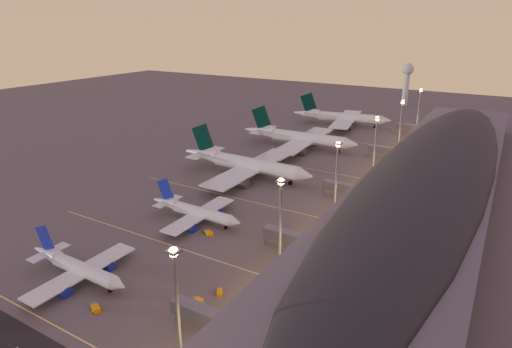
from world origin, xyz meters
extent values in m
plane|color=#484542|center=(0.00, 0.00, 0.00)|extent=(700.00, 700.00, 0.00)
cylinder|color=silver|center=(-3.60, -30.27, 3.23)|extent=(21.19, 3.69, 3.61)
cone|color=silver|center=(8.70, -30.32, 3.23)|extent=(3.43, 3.62, 3.61)
cone|color=silver|center=(-18.97, -30.21, 3.68)|extent=(9.58, 3.65, 3.61)
cube|color=silver|center=(-4.62, -30.27, 2.60)|extent=(6.28, 30.39, 0.40)
cylinder|color=#161E9A|center=(-3.91, -23.59, 1.38)|extent=(4.79, 2.72, 2.70)
cylinder|color=#161E9A|center=(-3.97, -36.95, 1.38)|extent=(4.79, 2.72, 2.70)
cube|color=#161E9A|center=(-18.49, -30.21, 8.35)|extent=(6.61, 0.57, 7.82)
cube|color=silver|center=(-17.81, -30.21, 4.22)|extent=(3.46, 10.95, 0.25)
cylinder|color=black|center=(5.30, -30.31, 0.71)|extent=(0.29, 0.29, 1.42)
cylinder|color=black|center=(5.30, -30.31, 0.50)|extent=(1.01, 0.64, 1.01)
cylinder|color=black|center=(-5.29, -27.74, 0.71)|extent=(0.29, 0.29, 1.42)
cylinder|color=black|center=(-5.29, -27.74, 0.50)|extent=(1.01, 0.64, 1.01)
cylinder|color=black|center=(-5.32, -32.79, 0.71)|extent=(0.29, 0.29, 1.42)
cylinder|color=black|center=(-5.32, -32.79, 0.50)|extent=(1.01, 0.64, 1.01)
cylinder|color=silver|center=(1.16, 12.02, 3.34)|extent=(21.93, 3.79, 3.73)
cone|color=silver|center=(13.89, 12.05, 3.34)|extent=(3.54, 3.74, 3.73)
cone|color=silver|center=(-14.76, 11.98, 3.81)|extent=(9.91, 3.76, 3.73)
cube|color=silver|center=(0.10, 12.02, 2.69)|extent=(6.44, 31.45, 0.41)
cylinder|color=#161E9A|center=(0.79, 18.94, 1.43)|extent=(4.96, 2.81, 2.80)
cylinder|color=#161E9A|center=(0.82, 5.11, 1.43)|extent=(4.96, 2.81, 2.80)
cube|color=#161E9A|center=(-14.26, 11.98, 8.64)|extent=(6.84, 0.58, 8.10)
cube|color=silver|center=(-13.55, 11.99, 4.37)|extent=(3.56, 11.32, 0.26)
cylinder|color=black|center=(10.36, 12.04, 0.74)|extent=(0.30, 0.30, 1.47)
cylinder|color=black|center=(10.36, 12.04, 0.52)|extent=(1.05, 0.66, 1.05)
cylinder|color=black|center=(-0.62, 14.63, 0.74)|extent=(0.30, 0.30, 1.47)
cylinder|color=black|center=(-0.62, 14.63, 0.52)|extent=(1.05, 0.66, 1.05)
cylinder|color=black|center=(-0.61, 9.40, 0.74)|extent=(0.30, 0.30, 1.47)
cylinder|color=black|center=(-0.61, 9.40, 0.52)|extent=(1.05, 0.66, 1.05)
cylinder|color=silver|center=(-5.86, 57.89, 5.34)|extent=(39.31, 6.42, 5.93)
cone|color=silver|center=(16.92, 57.61, 5.34)|extent=(6.40, 6.01, 5.93)
cone|color=silver|center=(-34.34, 58.24, 6.08)|extent=(17.79, 6.15, 5.93)
cube|color=silver|center=(-7.76, 57.92, 4.30)|extent=(12.10, 57.49, 0.65)
cylinder|color=#5B5E63|center=(-6.34, 70.52, 2.30)|extent=(8.91, 4.56, 4.45)
cylinder|color=#5B5E63|center=(-6.65, 45.28, 2.30)|extent=(8.91, 4.56, 4.45)
cube|color=black|center=(-33.45, 58.23, 13.74)|extent=(11.71, 1.03, 13.17)
cube|color=silver|center=(-32.19, 58.22, 6.97)|extent=(6.58, 20.72, 0.42)
cylinder|color=black|center=(10.61, 57.69, 1.19)|extent=(0.48, 0.48, 2.37)
cylinder|color=black|center=(10.61, 57.69, 0.83)|extent=(1.67, 1.06, 1.66)
cylinder|color=black|center=(-8.98, 62.08, 1.19)|extent=(0.48, 0.48, 2.37)
cylinder|color=black|center=(-8.98, 62.08, 0.83)|extent=(1.67, 1.06, 1.66)
cylinder|color=black|center=(-9.08, 53.78, 1.19)|extent=(0.48, 0.48, 2.37)
cylinder|color=black|center=(-9.08, 53.78, 0.83)|extent=(1.67, 1.06, 1.66)
cylinder|color=silver|center=(-5.10, 109.93, 5.33)|extent=(39.35, 7.51, 5.92)
cone|color=silver|center=(17.61, 110.86, 5.33)|extent=(6.55, 6.17, 5.92)
cone|color=silver|center=(-33.49, 108.77, 6.07)|extent=(17.90, 6.63, 5.92)
cube|color=silver|center=(-6.99, 109.85, 4.29)|extent=(13.69, 57.63, 0.65)
cylinder|color=#5B5E63|center=(-6.24, 122.48, 2.29)|extent=(9.01, 4.80, 4.44)
cylinder|color=#5B5E63|center=(-5.22, 97.33, 2.29)|extent=(9.01, 4.80, 4.44)
cube|color=black|center=(-32.60, 108.81, 13.71)|extent=(11.70, 1.36, 13.14)
cube|color=silver|center=(-31.34, 108.86, 6.95)|extent=(7.15, 20.84, 0.41)
cylinder|color=black|center=(11.33, 110.60, 1.18)|extent=(0.49, 0.49, 2.37)
cylinder|color=black|center=(11.33, 110.60, 0.83)|extent=(1.70, 1.10, 1.66)
cylinder|color=black|center=(-8.42, 113.94, 1.18)|extent=(0.49, 0.49, 2.37)
cylinder|color=black|center=(-8.42, 113.94, 0.83)|extent=(1.70, 1.10, 1.66)
cylinder|color=black|center=(-8.08, 105.66, 1.18)|extent=(0.49, 0.49, 2.37)
cylinder|color=black|center=(-8.08, 105.66, 0.83)|extent=(1.70, 1.10, 1.66)
cylinder|color=silver|center=(-3.91, 170.30, 5.19)|extent=(38.58, 11.88, 5.77)
cone|color=silver|center=(17.94, 173.89, 5.19)|extent=(7.01, 6.69, 5.77)
cone|color=silver|center=(-31.23, 165.81, 5.91)|extent=(17.94, 8.49, 5.77)
cube|color=silver|center=(-5.74, 170.00, 4.18)|extent=(19.98, 56.82, 0.63)
cylinder|color=#5B5E63|center=(-6.51, 182.30, 2.24)|extent=(9.20, 5.67, 4.33)
cylinder|color=#5B5E63|center=(-2.53, 158.09, 2.24)|extent=(9.20, 5.67, 4.33)
cube|color=black|center=(-30.38, 165.94, 13.36)|extent=(11.37, 2.70, 12.80)
cube|color=silver|center=(-29.17, 166.14, 6.78)|extent=(9.33, 20.81, 0.40)
cylinder|color=black|center=(11.90, 172.90, 1.15)|extent=(0.53, 0.53, 2.31)
cylinder|color=black|center=(11.90, 172.90, 0.81)|extent=(1.76, 1.26, 1.62)
cylinder|color=black|center=(-7.60, 173.78, 1.15)|extent=(0.53, 0.53, 2.31)
cylinder|color=black|center=(-7.60, 173.78, 0.81)|extent=(1.76, 1.26, 1.62)
cylinder|color=black|center=(-6.29, 165.81, 1.15)|extent=(0.53, 0.53, 2.31)
cylinder|color=black|center=(-6.29, 165.81, 0.81)|extent=(1.76, 1.26, 1.62)
cube|color=#4E4E53|center=(62.00, 72.50, 6.00)|extent=(40.00, 255.00, 12.00)
ellipsoid|color=black|center=(62.00, 72.50, 12.00)|extent=(39.00, 253.00, 10.92)
cube|color=#FFB859|center=(41.80, 72.50, 5.00)|extent=(0.40, 244.80, 8.00)
cube|color=#5B5E63|center=(34.00, -30.00, 4.50)|extent=(16.00, 3.20, 3.00)
cylinder|color=slate|center=(26.00, -30.00, 2.20)|extent=(0.70, 0.70, 4.40)
cube|color=#5B5E63|center=(34.00, 10.00, 4.50)|extent=(16.00, 3.20, 3.00)
cylinder|color=slate|center=(26.00, 10.00, 2.20)|extent=(0.70, 0.70, 4.40)
cube|color=#5B5E63|center=(34.00, 55.00, 4.50)|extent=(16.00, 3.20, 3.00)
cylinder|color=slate|center=(26.00, 55.00, 2.20)|extent=(0.70, 0.70, 4.40)
cube|color=#5B5E63|center=(34.00, 112.00, 4.50)|extent=(16.00, 3.20, 3.00)
cylinder|color=slate|center=(26.00, 112.00, 2.20)|extent=(0.70, 0.70, 4.40)
cube|color=#5B5E63|center=(34.00, 168.00, 4.50)|extent=(16.00, 3.20, 3.00)
cylinder|color=slate|center=(26.00, 168.00, 2.20)|extent=(0.70, 0.70, 4.40)
cylinder|color=slate|center=(36.00, -40.00, 12.50)|extent=(0.70, 0.70, 25.00)
cube|color=slate|center=(36.00, -40.00, 25.20)|extent=(2.20, 2.20, 0.50)
sphere|color=#F3B649|center=(36.00, -40.00, 25.00)|extent=(1.80, 1.80, 1.80)
cylinder|color=slate|center=(36.00, 0.00, 12.50)|extent=(0.70, 0.70, 25.00)
cube|color=slate|center=(36.00, 0.00, 25.20)|extent=(2.20, 2.20, 0.50)
sphere|color=#F3B649|center=(36.00, 0.00, 25.00)|extent=(1.80, 1.80, 1.80)
cylinder|color=slate|center=(36.00, 40.00, 12.50)|extent=(0.70, 0.70, 25.00)
cube|color=slate|center=(36.00, 40.00, 25.20)|extent=(2.20, 2.20, 0.50)
sphere|color=#F3B649|center=(36.00, 40.00, 25.00)|extent=(1.80, 1.80, 1.80)
cylinder|color=slate|center=(36.00, 85.00, 12.50)|extent=(0.70, 0.70, 25.00)
cube|color=slate|center=(36.00, 85.00, 25.20)|extent=(2.20, 2.20, 0.50)
sphere|color=#F3B649|center=(36.00, 85.00, 25.00)|extent=(1.80, 1.80, 1.80)
cylinder|color=slate|center=(36.00, 130.00, 12.50)|extent=(0.70, 0.70, 25.00)
cube|color=slate|center=(36.00, 130.00, 25.20)|extent=(2.20, 2.20, 0.50)
sphere|color=#F3B649|center=(36.00, 130.00, 25.00)|extent=(1.80, 1.80, 1.80)
cylinder|color=slate|center=(36.00, 175.00, 12.50)|extent=(0.70, 0.70, 25.00)
cube|color=slate|center=(36.00, 175.00, 25.20)|extent=(2.20, 2.20, 0.50)
sphere|color=#F3B649|center=(36.00, 175.00, 25.00)|extent=(1.80, 1.80, 1.80)
cylinder|color=silver|center=(10.00, 260.00, 13.00)|extent=(4.40, 4.40, 26.00)
sphere|color=silver|center=(10.00, 260.00, 28.00)|extent=(9.00, 9.00, 9.00)
cube|color=#D8C659|center=(0.00, -45.00, 0.01)|extent=(90.00, 0.36, 0.00)
cube|color=#D8C659|center=(0.00, -5.00, 0.01)|extent=(90.00, 0.36, 0.00)
cube|color=#D8C659|center=(0.00, 35.00, 0.01)|extent=(90.00, 0.36, 0.00)
cube|color=#D8C659|center=(0.00, 80.00, 0.01)|extent=(90.00, 0.36, 0.00)
cube|color=#D8C659|center=(0.00, 135.00, 0.01)|extent=(90.00, 0.36, 0.00)
cube|color=orange|center=(8.17, -36.95, 0.56)|extent=(2.86, 2.38, 1.13)
cube|color=#5B5E63|center=(6.48, -36.23, 0.41)|extent=(1.84, 1.79, 0.82)
cylinder|color=black|center=(9.32, -36.61, 0.23)|extent=(0.49, 0.35, 0.45)
cylinder|color=black|center=(8.72, -38.02, 0.23)|extent=(0.49, 0.35, 0.45)
cylinder|color=black|center=(7.63, -35.88, 0.23)|extent=(0.49, 0.35, 0.45)
cylinder|color=black|center=(7.02, -37.30, 0.23)|extent=(0.49, 0.35, 0.45)
cube|color=orange|center=(26.32, -22.37, 0.48)|extent=(2.10, 1.33, 0.95)
cube|color=#5B5E63|center=(24.76, -22.35, 0.35)|extent=(1.23, 1.14, 0.69)
cylinder|color=black|center=(27.11, -21.73, 0.19)|extent=(0.38, 0.16, 0.38)
cylinder|color=black|center=(27.10, -23.03, 0.19)|extent=(0.38, 0.16, 0.38)
cylinder|color=black|center=(25.55, -21.71, 0.19)|extent=(0.38, 0.16, 0.38)
cylinder|color=black|center=(25.53, -23.01, 0.19)|extent=(0.38, 0.16, 0.38)
cube|color=orange|center=(8.18, 6.15, 0.58)|extent=(2.93, 2.37, 1.16)
cube|color=#5B5E63|center=(6.40, 6.81, 0.42)|extent=(1.87, 1.80, 0.85)
cylinder|color=black|center=(9.35, 6.56, 0.23)|extent=(0.50, 0.34, 0.47)
cylinder|color=black|center=(8.80, 5.07, 0.23)|extent=(0.50, 0.34, 0.47)
cylinder|color=black|center=(7.56, 7.22, 0.23)|extent=(0.50, 0.34, 0.47)
cylinder|color=black|center=(7.01, 5.73, 0.23)|extent=(0.50, 0.34, 0.47)
cube|color=orange|center=(28.81, -17.34, 0.48)|extent=(2.21, 2.47, 0.96)
cube|color=#5B5E63|center=(27.99, -16.00, 0.35)|extent=(1.61, 1.63, 0.70)
cylinder|color=black|center=(29.77, -17.67, 0.19)|extent=(0.33, 0.41, 0.38)
cylinder|color=black|center=(28.66, -18.35, 0.19)|extent=(0.33, 0.41, 0.38)
cylinder|color=black|center=(28.95, -16.33, 0.19)|extent=(0.33, 0.41, 0.38)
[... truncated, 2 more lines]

